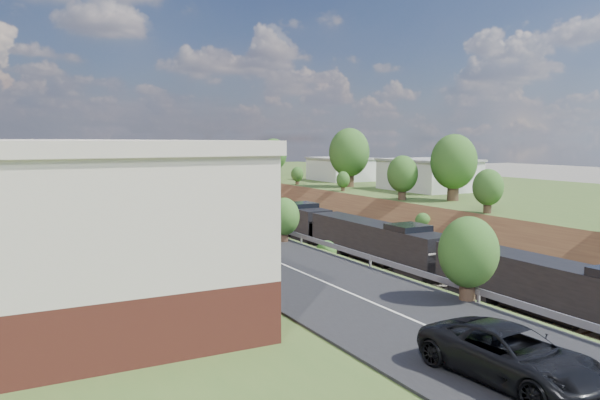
% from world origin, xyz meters
% --- Properties ---
extents(platform_right, '(44.00, 180.00, 5.00)m').
position_xyz_m(platform_right, '(33.00, 60.00, 2.50)').
color(platform_right, '#415D26').
rests_on(platform_right, ground).
extents(embankment_left, '(10.00, 180.00, 10.00)m').
position_xyz_m(embankment_left, '(-11.00, 60.00, 0.00)').
color(embankment_left, brown).
rests_on(embankment_left, ground).
extents(embankment_right, '(10.00, 180.00, 10.00)m').
position_xyz_m(embankment_right, '(11.00, 60.00, 0.00)').
color(embankment_right, brown).
rests_on(embankment_right, ground).
extents(rail_left_track, '(1.58, 180.00, 0.18)m').
position_xyz_m(rail_left_track, '(-2.60, 60.00, 0.09)').
color(rail_left_track, gray).
rests_on(rail_left_track, ground).
extents(rail_right_track, '(1.58, 180.00, 0.18)m').
position_xyz_m(rail_right_track, '(2.60, 60.00, 0.09)').
color(rail_right_track, gray).
rests_on(rail_right_track, ground).
extents(road, '(8.00, 180.00, 0.10)m').
position_xyz_m(road, '(-15.50, 60.00, 5.05)').
color(road, black).
rests_on(road, platform_left).
extents(guardrail, '(0.10, 171.00, 0.70)m').
position_xyz_m(guardrail, '(-11.40, 59.80, 5.55)').
color(guardrail, '#99999E').
rests_on(guardrail, platform_left).
extents(commercial_building, '(14.30, 62.30, 7.00)m').
position_xyz_m(commercial_building, '(-28.00, 38.00, 8.51)').
color(commercial_building, brown).
rests_on(commercial_building, platform_left).
extents(overpass, '(24.50, 8.30, 7.40)m').
position_xyz_m(overpass, '(0.00, 122.00, 4.92)').
color(overpass, gray).
rests_on(overpass, ground).
extents(white_building_near, '(9.00, 12.00, 4.00)m').
position_xyz_m(white_building_near, '(23.50, 52.00, 7.00)').
color(white_building_near, silver).
rests_on(white_building_near, platform_right).
extents(white_building_far, '(8.00, 10.00, 3.60)m').
position_xyz_m(white_building_far, '(23.00, 74.00, 6.80)').
color(white_building_far, silver).
rests_on(white_building_far, platform_right).
extents(tree_right_large, '(5.25, 5.25, 7.61)m').
position_xyz_m(tree_right_large, '(17.00, 40.00, 9.38)').
color(tree_right_large, '#473323').
rests_on(tree_right_large, platform_right).
extents(tree_left_crest, '(2.45, 2.45, 3.55)m').
position_xyz_m(tree_left_crest, '(-11.80, 20.00, 7.04)').
color(tree_left_crest, '#473323').
rests_on(tree_left_crest, platform_left).
extents(freight_train, '(3.17, 194.62, 4.70)m').
position_xyz_m(freight_train, '(2.60, 105.82, 2.70)').
color(freight_train, black).
rests_on(freight_train, ground).
extents(suv, '(3.03, 5.76, 1.55)m').
position_xyz_m(suv, '(-16.59, 0.90, 5.87)').
color(suv, black).
rests_on(suv, road).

